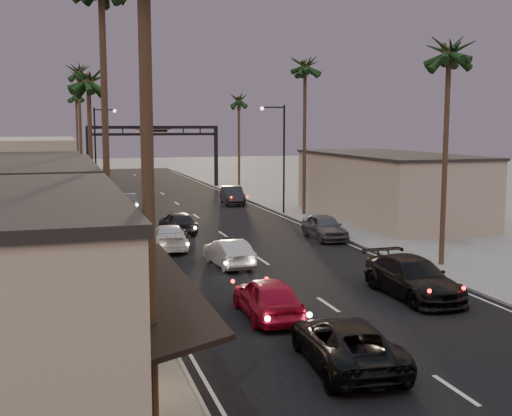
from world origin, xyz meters
TOP-DOWN VIEW (x-y plane):
  - ground at (0.00, 40.00)m, footprint 200.00×200.00m
  - road at (0.00, 45.00)m, footprint 14.00×120.00m
  - sidewalk_left at (-9.50, 52.00)m, footprint 5.00×92.00m
  - sidewalk_right at (9.50, 52.00)m, footprint 5.00×92.00m
  - storefront_mid at (-13.00, 26.00)m, footprint 8.00×14.00m
  - storefront_far at (-13.00, 42.00)m, footprint 8.00×16.00m
  - storefront_dist at (-13.00, 65.00)m, footprint 8.00×20.00m
  - building_right at (14.00, 40.00)m, footprint 8.00×18.00m
  - arch at (0.00, 70.00)m, footprint 15.20×0.40m
  - streetlight_right at (6.92, 45.00)m, footprint 2.13×0.30m
  - streetlight_left at (-6.92, 58.00)m, footprint 2.13×0.30m
  - palm_lc at (-8.60, 36.00)m, footprint 3.20×3.20m
  - palm_ld at (-8.60, 55.00)m, footprint 3.20×3.20m
  - palm_ra at (8.60, 24.00)m, footprint 3.20×3.20m
  - palm_rb at (8.60, 44.00)m, footprint 3.20×3.20m
  - palm_rc at (8.60, 64.00)m, footprint 3.20×3.20m
  - palm_far at (-8.30, 78.00)m, footprint 3.20×3.20m
  - oncoming_red at (-2.94, 18.07)m, footprint 2.04×4.78m
  - oncoming_pickup at (-2.18, 12.57)m, footprint 3.00×5.60m
  - oncoming_silver at (-2.11, 27.29)m, footprint 1.88×4.45m
  - oncoming_white at (-4.38, 32.79)m, footprint 2.56×5.30m
  - oncoming_dgrey at (-2.86, 38.29)m, footprint 2.30×4.66m
  - oncoming_grey_far at (-5.05, 51.74)m, footprint 1.72×4.49m
  - curbside_black at (4.00, 19.10)m, footprint 2.43×5.87m
  - curbside_grey at (5.85, 33.20)m, footprint 2.07×4.81m
  - curbside_far at (4.88, 52.94)m, footprint 2.25×5.19m

SIDE VIEW (x-z plane):
  - ground at x=0.00m, z-range 0.00..0.00m
  - road at x=0.00m, z-range -0.01..0.01m
  - sidewalk_left at x=-9.50m, z-range 0.00..0.12m
  - sidewalk_right at x=9.50m, z-range 0.00..0.12m
  - oncoming_silver at x=-2.11m, z-range 0.00..1.43m
  - oncoming_grey_far at x=-5.05m, z-range 0.00..1.46m
  - oncoming_white at x=-4.38m, z-range 0.00..1.49m
  - oncoming_pickup at x=-2.18m, z-range 0.00..1.50m
  - oncoming_dgrey at x=-2.86m, z-range 0.00..1.53m
  - oncoming_red at x=-2.94m, z-range 0.00..1.61m
  - curbside_grey at x=5.85m, z-range 0.00..1.62m
  - curbside_far at x=4.88m, z-range 0.00..1.66m
  - curbside_black at x=4.00m, z-range 0.00..1.70m
  - storefront_far at x=-13.00m, z-range 0.00..5.00m
  - building_right at x=14.00m, z-range 0.00..5.00m
  - storefront_mid at x=-13.00m, z-range 0.00..5.50m
  - storefront_dist at x=-13.00m, z-range 0.00..6.00m
  - streetlight_right at x=6.92m, z-range 0.83..9.83m
  - streetlight_left at x=-6.92m, z-range 0.83..9.83m
  - arch at x=0.00m, z-range 1.90..9.17m
  - palm_lc at x=-8.60m, z-range 4.37..16.57m
  - palm_rc at x=8.60m, z-range 4.37..16.57m
  - palm_ra at x=8.60m, z-range 4.84..18.04m
  - palm_far at x=-8.30m, z-range 4.84..18.04m
  - palm_ld at x=-8.60m, z-range 5.32..19.52m
  - palm_rb at x=8.60m, z-range 5.32..19.52m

